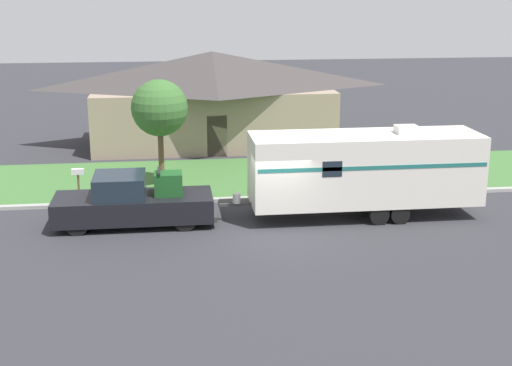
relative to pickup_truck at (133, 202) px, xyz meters
The scene contains 8 objects.
ground_plane 5.18m from the pickup_truck, 14.61° to the right, with size 120.00×120.00×0.00m, color #2D2D33.
curb_strip 5.58m from the pickup_truck, 26.46° to the left, with size 80.00×0.30×0.14m.
lawn_strip 7.91m from the pickup_truck, 51.02° to the left, with size 80.00×7.00×0.03m.
house_across_street 13.84m from the pickup_truck, 74.07° to the left, with size 13.49×6.50×5.00m.
pickup_truck is the anchor object (origin of this frame).
travel_trailer 8.53m from the pickup_truck, ahead, with size 9.60×2.48×3.38m.
mailbox 3.91m from the pickup_truck, 125.36° to the left, with size 0.48×0.20×1.34m.
tree_in_yard 5.73m from the pickup_truck, 78.67° to the left, with size 2.37×2.37×4.58m.
Camera 1 is at (-3.64, -23.38, 8.26)m, focal length 50.00 mm.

